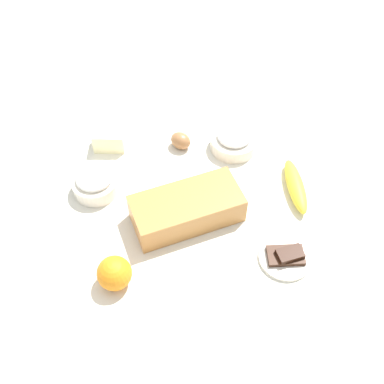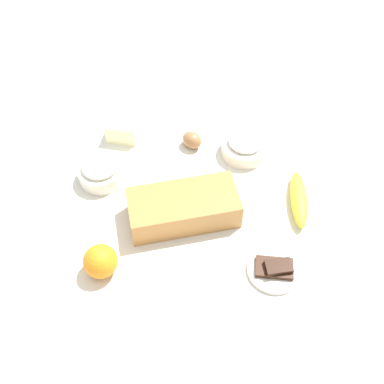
% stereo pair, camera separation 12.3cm
% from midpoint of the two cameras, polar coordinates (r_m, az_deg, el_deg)
% --- Properties ---
extents(ground_plane, '(2.40, 2.40, 0.02)m').
position_cam_midpoint_polar(ground_plane, '(1.27, -2.77, -1.59)').
color(ground_plane, silver).
extents(loaf_pan, '(0.30, 0.18, 0.08)m').
position_cam_midpoint_polar(loaf_pan, '(1.19, -3.59, -2.18)').
color(loaf_pan, '#B77A3D').
rests_on(loaf_pan, ground_plane).
extents(flour_bowl, '(0.13, 0.13, 0.07)m').
position_cam_midpoint_polar(flour_bowl, '(1.30, -14.45, 0.98)').
color(flour_bowl, silver).
rests_on(flour_bowl, ground_plane).
extents(sugar_bowl, '(0.14, 0.14, 0.07)m').
position_cam_midpoint_polar(sugar_bowl, '(1.37, 2.59, 6.18)').
color(sugar_bowl, silver).
rests_on(sugar_bowl, ground_plane).
extents(banana, '(0.06, 0.19, 0.04)m').
position_cam_midpoint_polar(banana, '(1.29, 9.92, 0.57)').
color(banana, yellow).
rests_on(banana, ground_plane).
extents(orange_fruit, '(0.08, 0.08, 0.08)m').
position_cam_midpoint_polar(orange_fruit, '(1.12, -12.65, -9.89)').
color(orange_fruit, orange).
rests_on(orange_fruit, ground_plane).
extents(butter_block, '(0.10, 0.08, 0.06)m').
position_cam_midpoint_polar(butter_block, '(1.41, -12.55, 6.22)').
color(butter_block, '#F4EDB2').
rests_on(butter_block, ground_plane).
extents(egg_near_butter, '(0.08, 0.08, 0.05)m').
position_cam_midpoint_polar(egg_near_butter, '(1.38, -3.95, 6.15)').
color(egg_near_butter, '#9C693F').
rests_on(egg_near_butter, ground_plane).
extents(chocolate_plate, '(0.13, 0.13, 0.03)m').
position_cam_midpoint_polar(chocolate_plate, '(1.16, 8.43, -8.04)').
color(chocolate_plate, silver).
rests_on(chocolate_plate, ground_plane).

